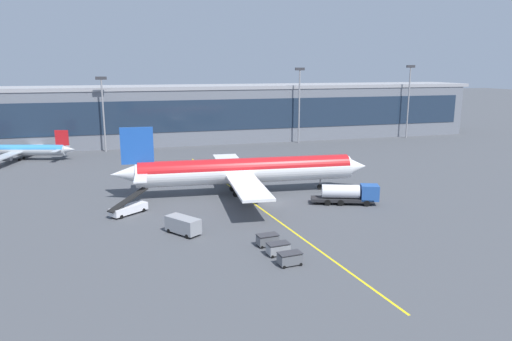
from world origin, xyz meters
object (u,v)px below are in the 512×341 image
at_px(commuter_jet_near, 16,150).
at_px(baggage_cart_0, 290,258).
at_px(fuel_tanker, 349,194).
at_px(baggage_cart_2, 268,240).
at_px(belt_loader, 129,208).
at_px(main_airliner, 245,170).
at_px(baggage_cart_1, 278,249).
at_px(crew_van, 182,224).

bearing_deg(commuter_jet_near, baggage_cart_0, -61.23).
xyz_separation_m(fuel_tanker, baggage_cart_2, (-18.34, -14.01, -0.96)).
relative_size(fuel_tanker, belt_loader, 1.75).
bearing_deg(main_airliner, fuel_tanker, -37.05).
distance_m(fuel_tanker, baggage_cart_0, 27.00).
relative_size(fuel_tanker, baggage_cart_0, 3.94).
height_order(baggage_cart_1, commuter_jet_near, commuter_jet_near).
height_order(crew_van, baggage_cart_1, crew_van).
bearing_deg(commuter_jet_near, belt_loader, -64.35).
height_order(fuel_tanker, baggage_cart_1, fuel_tanker).
relative_size(belt_loader, baggage_cart_1, 2.25).
relative_size(fuel_tanker, baggage_cart_1, 3.94).
relative_size(belt_loader, commuter_jet_near, 0.22).
relative_size(crew_van, baggage_cart_1, 1.89).
xyz_separation_m(fuel_tanker, baggage_cart_0, (-17.70, -20.37, -0.96)).
relative_size(belt_loader, baggage_cart_2, 2.25).
relative_size(belt_loader, crew_van, 1.19).
bearing_deg(commuter_jet_near, main_airliner, -44.99).
bearing_deg(crew_van, baggage_cart_0, -52.99).
distance_m(fuel_tanker, baggage_cart_2, 23.10).
relative_size(baggage_cart_0, baggage_cart_2, 1.00).
bearing_deg(baggage_cart_0, crew_van, 127.01).
xyz_separation_m(main_airliner, belt_loader, (-20.09, -6.89, -3.18)).
bearing_deg(commuter_jet_near, fuel_tanker, -43.21).
height_order(crew_van, commuter_jet_near, commuter_jet_near).
xyz_separation_m(baggage_cart_2, commuter_jet_near, (-41.31, 70.05, 1.66)).
bearing_deg(crew_van, commuter_jet_near, 116.77).
distance_m(fuel_tanker, commuter_jet_near, 81.85).
xyz_separation_m(fuel_tanker, baggage_cart_1, (-18.02, -17.19, -0.96)).
xyz_separation_m(fuel_tanker, commuter_jet_near, (-59.65, 56.05, 0.70)).
bearing_deg(fuel_tanker, crew_van, -166.57).
bearing_deg(fuel_tanker, baggage_cart_2, -142.63).
relative_size(main_airliner, commuter_jet_near, 1.63).
relative_size(main_airliner, belt_loader, 7.26).
bearing_deg(belt_loader, baggage_cart_2, -47.93).
height_order(main_airliner, commuter_jet_near, main_airliner).
height_order(crew_van, baggage_cart_0, crew_van).
bearing_deg(main_airliner, baggage_cart_1, -96.77).
bearing_deg(baggage_cart_0, baggage_cart_2, 95.78).
bearing_deg(baggage_cart_1, belt_loader, 128.06).
bearing_deg(baggage_cart_2, belt_loader, 132.07).
bearing_deg(crew_van, belt_loader, 121.81).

